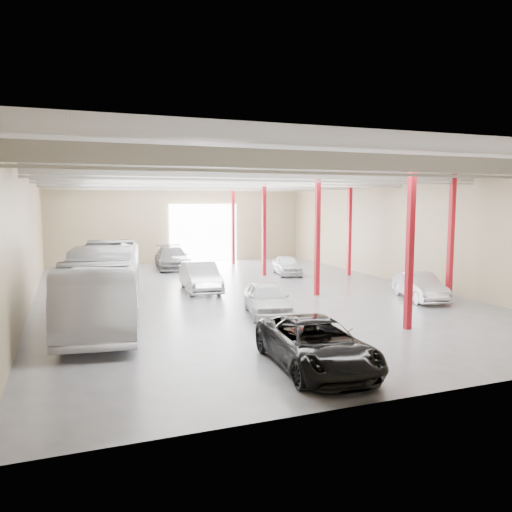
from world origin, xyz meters
TOP-DOWN VIEW (x-y plane):
  - depot_shell at (0.13, 0.48)m, footprint 22.12×32.12m
  - coach_bus at (-7.72, -4.16)m, footprint 4.41×12.18m
  - black_sedan at (-2.00, -13.00)m, footprint 2.97×5.76m
  - car_row_a at (-0.66, -5.62)m, footprint 2.74×4.81m
  - car_row_b at (-2.00, 1.50)m, footprint 2.16×5.27m
  - car_row_c at (-1.57, 12.00)m, footprint 2.92×6.11m
  - car_right_near at (8.30, -5.17)m, footprint 2.59×4.60m
  - car_right_far at (5.50, 5.84)m, footprint 2.31×4.24m

SIDE VIEW (x-z plane):
  - car_right_far at x=5.50m, z-range 0.00..1.37m
  - car_right_near at x=8.30m, z-range 0.00..1.44m
  - car_row_a at x=-0.66m, z-range 0.00..1.54m
  - black_sedan at x=-2.00m, z-range 0.00..1.55m
  - car_row_b at x=-2.00m, z-range 0.00..1.70m
  - car_row_c at x=-1.57m, z-range 0.00..1.72m
  - coach_bus at x=-7.72m, z-range 0.00..3.32m
  - depot_shell at x=0.13m, z-range 1.44..8.51m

